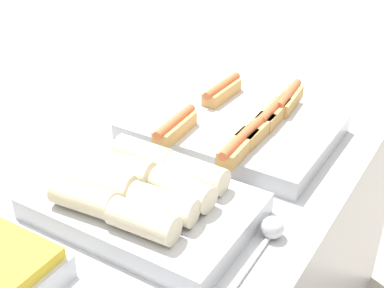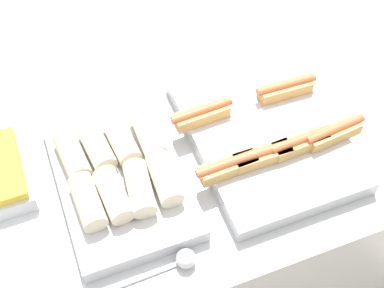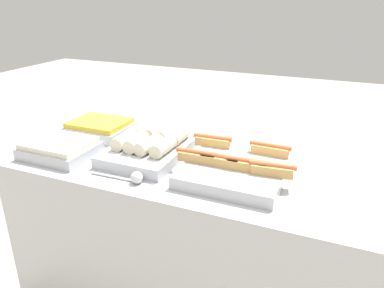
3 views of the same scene
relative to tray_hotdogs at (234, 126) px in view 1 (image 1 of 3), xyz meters
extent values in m
cube|color=#B7BABF|center=(0.00, 0.01, -0.01)|extent=(0.38, 0.51, 0.05)
cube|color=tan|center=(-0.15, -0.08, 0.04)|extent=(0.15, 0.05, 0.04)
cylinder|color=#CC6038|center=(-0.15, -0.08, 0.06)|extent=(0.17, 0.03, 0.02)
cube|color=tan|center=(0.05, -0.08, 0.04)|extent=(0.15, 0.05, 0.04)
cylinder|color=#CC6038|center=(0.05, -0.08, 0.06)|extent=(0.17, 0.03, 0.02)
cube|color=tan|center=(-0.15, 0.09, 0.04)|extent=(0.15, 0.05, 0.04)
cylinder|color=#CC6038|center=(-0.15, 0.09, 0.06)|extent=(0.17, 0.03, 0.02)
cube|color=tan|center=(0.15, -0.09, 0.04)|extent=(0.15, 0.06, 0.04)
cylinder|color=#CC6038|center=(0.15, -0.09, 0.06)|extent=(0.17, 0.04, 0.02)
cube|color=tan|center=(0.10, 0.09, 0.04)|extent=(0.15, 0.05, 0.04)
cylinder|color=#CC6038|center=(0.10, 0.09, 0.06)|extent=(0.17, 0.03, 0.02)
cube|color=tan|center=(-0.05, -0.09, 0.04)|extent=(0.15, 0.05, 0.04)
cylinder|color=#CC6038|center=(-0.05, -0.09, 0.06)|extent=(0.17, 0.02, 0.02)
cube|color=#B7BABF|center=(-0.40, 0.01, -0.01)|extent=(0.30, 0.46, 0.05)
cylinder|color=beige|center=(-0.43, -0.07, 0.05)|extent=(0.07, 0.14, 0.06)
cylinder|color=beige|center=(-0.30, -0.07, 0.05)|extent=(0.06, 0.14, 0.06)
cylinder|color=beige|center=(-0.43, 0.08, 0.05)|extent=(0.07, 0.14, 0.06)
cylinder|color=beige|center=(-0.30, 0.08, 0.05)|extent=(0.06, 0.14, 0.06)
cylinder|color=beige|center=(-0.37, -0.07, 0.05)|extent=(0.07, 0.14, 0.06)
cylinder|color=beige|center=(-0.37, 0.08, 0.05)|extent=(0.07, 0.14, 0.06)
cylinder|color=beige|center=(-0.50, 0.08, 0.05)|extent=(0.07, 0.14, 0.06)
cylinder|color=beige|center=(-0.49, -0.06, 0.05)|extent=(0.06, 0.14, 0.06)
cylinder|color=silver|center=(-0.42, -0.25, -0.03)|extent=(0.20, 0.01, 0.01)
sphere|color=silver|center=(-0.32, -0.25, -0.01)|extent=(0.05, 0.05, 0.05)
camera|label=1|loc=(-1.11, -0.55, 0.68)|focal=50.00mm
camera|label=2|loc=(-0.49, -0.73, 1.13)|focal=50.00mm
camera|label=3|loc=(0.36, -1.32, 0.63)|focal=35.00mm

